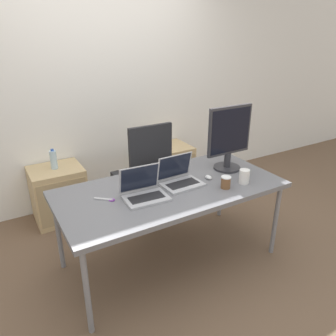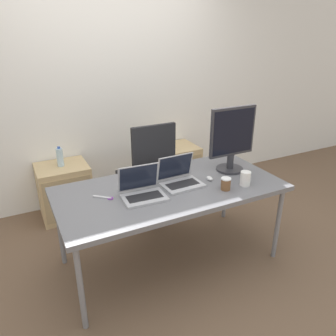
# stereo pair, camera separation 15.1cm
# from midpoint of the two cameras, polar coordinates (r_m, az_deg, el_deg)

# --- Properties ---
(ground_plane) EXTENTS (14.00, 14.00, 0.00)m
(ground_plane) POSITION_cam_midpoint_polar(r_m,az_deg,el_deg) (3.06, 1.85, -15.58)
(ground_plane) COLOR brown
(wall_back) EXTENTS (10.00, 0.05, 2.60)m
(wall_back) POSITION_cam_midpoint_polar(r_m,az_deg,el_deg) (3.79, -8.88, 13.58)
(wall_back) COLOR white
(wall_back) RESTS_ON ground_plane
(desk) EXTENTS (1.83, 0.89, 0.72)m
(desk) POSITION_cam_midpoint_polar(r_m,az_deg,el_deg) (2.68, 2.04, -4.14)
(desk) COLOR slate
(desk) RESTS_ON ground_plane
(office_chair) EXTENTS (0.56, 0.56, 1.10)m
(office_chair) POSITION_cam_midpoint_polar(r_m,az_deg,el_deg) (3.43, -2.40, -2.76)
(office_chair) COLOR #232326
(office_chair) RESTS_ON ground_plane
(cabinet_left) EXTENTS (0.53, 0.46, 0.58)m
(cabinet_left) POSITION_cam_midpoint_polar(r_m,az_deg,el_deg) (3.70, -16.46, -3.83)
(cabinet_left) COLOR tan
(cabinet_left) RESTS_ON ground_plane
(cabinet_right) EXTENTS (0.53, 0.46, 0.58)m
(cabinet_right) POSITION_cam_midpoint_polar(r_m,az_deg,el_deg) (4.11, 2.25, -0.12)
(cabinet_right) COLOR tan
(cabinet_right) RESTS_ON ground_plane
(water_bottle) EXTENTS (0.07, 0.07, 0.21)m
(water_bottle) POSITION_cam_midpoint_polar(r_m,az_deg,el_deg) (3.55, -17.16, 1.82)
(water_bottle) COLOR silver
(water_bottle) RESTS_ON cabinet_left
(laptop_left) EXTENTS (0.34, 0.28, 0.23)m
(laptop_left) POSITION_cam_midpoint_polar(r_m,az_deg,el_deg) (2.50, -2.76, -3.98)
(laptop_left) COLOR #ADADB2
(laptop_left) RESTS_ON desk
(laptop_right) EXTENTS (0.33, 0.28, 0.23)m
(laptop_right) POSITION_cam_midpoint_polar(r_m,az_deg,el_deg) (2.70, 3.68, -1.87)
(laptop_right) COLOR #ADADB2
(laptop_right) RESTS_ON desk
(monitor) EXTENTS (0.45, 0.24, 0.58)m
(monitor) POSITION_cam_midpoint_polar(r_m,az_deg,el_deg) (2.94, 12.54, 4.89)
(monitor) COLOR #2D2D33
(monitor) RESTS_ON desk
(mouse) EXTENTS (0.04, 0.07, 0.03)m
(mouse) POSITION_cam_midpoint_polar(r_m,az_deg,el_deg) (2.81, 8.77, -1.82)
(mouse) COLOR silver
(mouse) RESTS_ON desk
(coffee_cup_white) EXTENTS (0.08, 0.08, 0.12)m
(coffee_cup_white) POSITION_cam_midpoint_polar(r_m,az_deg,el_deg) (2.76, 14.85, -1.79)
(coffee_cup_white) COLOR white
(coffee_cup_white) RESTS_ON desk
(coffee_cup_brown) EXTENTS (0.08, 0.08, 0.10)m
(coffee_cup_brown) POSITION_cam_midpoint_polar(r_m,az_deg,el_deg) (2.65, 11.64, -2.73)
(coffee_cup_brown) COLOR brown
(coffee_cup_brown) RESTS_ON desk
(scissors) EXTENTS (0.14, 0.13, 0.01)m
(scissors) POSITION_cam_midpoint_polar(r_m,az_deg,el_deg) (2.52, -9.25, -5.12)
(scissors) COLOR #B2B2B7
(scissors) RESTS_ON desk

